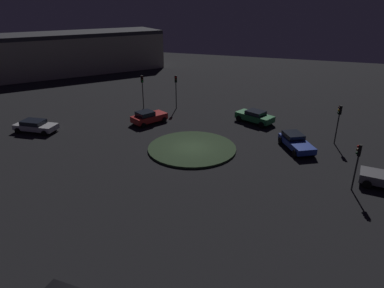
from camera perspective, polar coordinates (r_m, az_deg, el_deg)
ground_plane at (r=33.30m, az=-0.00°, el=-0.85°), size 115.26×115.26×0.00m
roundabout_island at (r=33.26m, az=-0.00°, el=-0.69°), size 8.62×8.62×0.21m
car_blue at (r=34.60m, az=17.02°, el=0.36°), size 3.81×4.84×1.39m
car_red at (r=40.31m, az=-7.32°, el=4.52°), size 3.67×4.49×1.52m
car_green at (r=40.81m, az=10.48°, el=4.59°), size 4.83×3.61×1.48m
car_silver at (r=41.19m, az=-24.80°, el=2.82°), size 4.74×2.44×1.31m
traffic_light_southwest at (r=36.53m, az=23.39°, el=4.20°), size 0.39×0.36×4.00m
traffic_light_southeast at (r=45.37m, az=-8.32°, el=9.71°), size 0.39×0.39×4.41m
traffic_light_west at (r=28.07m, az=26.04°, el=-2.12°), size 0.38×0.34×3.81m
traffic_light_southeast_near at (r=44.90m, az=-2.71°, el=9.79°), size 0.37×0.40×4.42m
store_building at (r=71.89m, az=-21.47°, el=13.94°), size 33.47×36.79×7.54m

